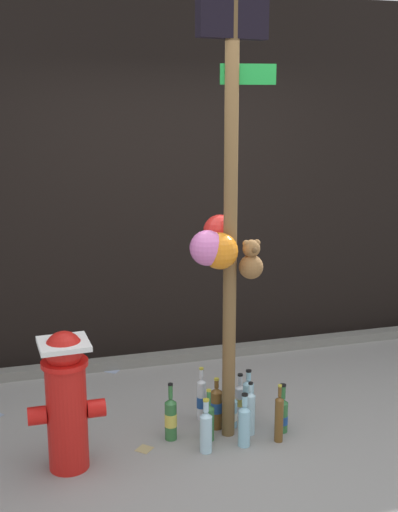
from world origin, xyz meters
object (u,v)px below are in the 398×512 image
Objects in this scene: bottle_4 at (240,399)px; bottle_8 at (201,398)px; bottle_1 at (250,412)px; bottle_10 at (248,400)px; bottle_11 at (206,430)px; memorial_post at (226,199)px; bottle_0 at (209,421)px; bottle_2 at (282,414)px; fire_hydrant at (66,398)px; bottle_7 at (244,424)px; bottle_5 at (171,418)px; bottle_9 at (232,411)px; bottle_6 at (279,418)px; bottle_3 at (216,407)px.

bottle_8 is (-0.28, 0.02, 0.03)m from bottle_4.
bottle_10 reaches higher than bottle_1.
memorial_post is at bearing 45.99° from bottle_11.
bottle_0 is (-0.12, -0.05, -1.44)m from memorial_post.
bottle_10 is at bearing 74.14° from bottle_1.
bottle_4 is (-0.19, 0.31, -0.00)m from bottle_2.
bottle_11 is (0.84, -0.06, -0.30)m from fire_hydrant.
bottle_1 is 0.16m from bottle_7.
bottle_0 is at bearing -138.54° from bottle_4.
bottle_5 is 0.44m from bottle_9.
bottle_9 is (1.11, 0.21, -0.34)m from fire_hydrant.
bottle_11 reaches higher than bottle_0.
bottle_11 is at bearing -142.71° from bottle_10.
bottle_11 is (-0.56, -0.11, 0.02)m from bottle_2.
bottle_5 is (-0.74, 0.11, 0.02)m from bottle_2.
bottle_6 is 1.10× the size of bottle_11.
bottle_9 is at bearing 129.58° from bottle_6.
bottle_3 is at bearing 103.49° from memorial_post.
bottle_0 is at bearing 179.68° from bottle_1.
bottle_3 is 1.18× the size of bottle_4.
bottle_2 is at bearing -47.88° from bottle_10.
bottle_4 is at bearing 41.46° from bottle_0.
bottle_1 is 0.17m from bottle_10.
bottle_4 is 0.80× the size of bottle_10.
bottle_1 reaches higher than bottle_0.
bottle_5 reaches higher than bottle_3.
fire_hydrant is at bearing 176.99° from bottle_7.
bottle_6 reaches higher than bottle_1.
bottle_6 is 0.59m from bottle_8.
fire_hydrant is at bearing -167.89° from bottle_3.
bottle_5 is at bearing -170.10° from bottle_3.
bottle_10 is 1.07× the size of bottle_11.
bottle_5 is at bearing 171.53° from bottle_2.
fire_hydrant reaches higher than bottle_0.
bottle_7 is (0.20, -0.14, 0.01)m from bottle_0.
bottle_7 is at bearing -3.01° from fire_hydrant.
bottle_4 is (0.32, 0.28, -0.01)m from bottle_0.
bottle_2 is (0.39, -0.08, -1.45)m from memorial_post.
bottle_5 reaches higher than bottle_1.
bottle_5 is 1.02× the size of bottle_10.
bottle_3 is at bearing 157.64° from bottle_2.
bottle_7 is 1.19× the size of bottle_9.
fire_hydrant is (-1.02, -0.12, -1.12)m from memorial_post.
bottle_9 is 0.79× the size of bottle_10.
bottle_10 is (-0.17, 0.19, 0.04)m from bottle_2.
bottle_11 is at bearing -179.00° from bottle_7.
memorial_post is 1.47m from bottle_9.
bottle_2 is at bearing -7.54° from bottle_1.
bottle_2 is (0.50, -0.03, -0.01)m from bottle_0.
bottle_8 is (-0.25, 0.30, -0.01)m from bottle_1.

